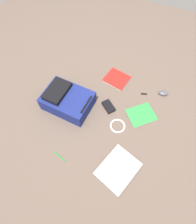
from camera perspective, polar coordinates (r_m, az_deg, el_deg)
ground_plane at (r=1.76m, az=0.27°, el=-0.31°), size 3.87×3.87×0.00m
backpack at (r=1.76m, az=-9.38°, el=3.61°), size 0.34×0.45×0.19m
laptop at (r=1.57m, az=6.10°, el=-16.84°), size 0.39×0.35×0.03m
book_manual at (r=1.79m, az=12.99°, el=-0.89°), size 0.31×0.31×0.02m
book_blue at (r=1.99m, az=5.70°, el=9.96°), size 0.25×0.27×0.02m
computer_mouse at (r=1.97m, az=19.32°, el=5.47°), size 0.09×0.11×0.04m
cable_coil at (r=1.70m, az=5.96°, el=-4.22°), size 0.14×0.14×0.02m
power_brick at (r=1.78m, az=3.23°, el=1.68°), size 0.14×0.15×0.04m
pen_black at (r=1.63m, az=-11.65°, el=-13.04°), size 0.04×0.13×0.01m
usb_stick at (r=1.93m, az=13.81°, el=5.40°), size 0.03×0.06×0.01m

